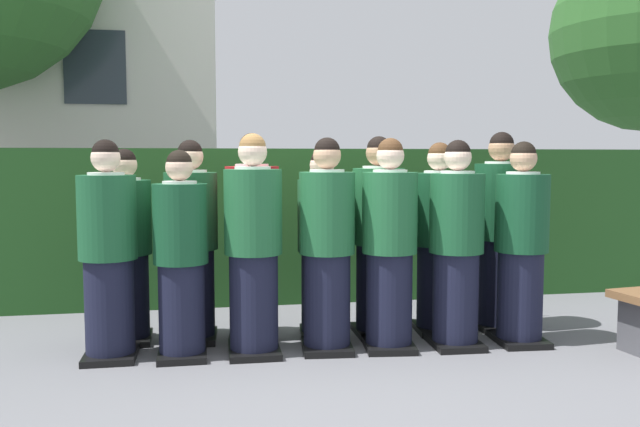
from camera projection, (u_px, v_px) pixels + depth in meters
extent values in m
plane|color=slate|center=(325.00, 351.00, 5.04)|extent=(60.00, 60.00, 0.00)
cylinder|color=black|center=(110.00, 309.00, 4.82)|extent=(0.36, 0.36, 0.75)
cube|color=black|center=(111.00, 355.00, 4.85)|extent=(0.38, 0.47, 0.05)
cylinder|color=#19512D|center=(107.00, 217.00, 4.76)|extent=(0.42, 0.42, 0.62)
cylinder|color=white|center=(106.00, 174.00, 4.74)|extent=(0.26, 0.26, 0.03)
cube|color=gold|center=(111.00, 199.00, 4.95)|extent=(0.04, 0.01, 0.27)
sphere|color=beige|center=(106.00, 158.00, 4.73)|extent=(0.21, 0.21, 0.21)
sphere|color=black|center=(105.00, 153.00, 4.72)|extent=(0.19, 0.19, 0.19)
cylinder|color=black|center=(182.00, 310.00, 4.85)|extent=(0.34, 0.34, 0.71)
cube|color=black|center=(183.00, 354.00, 4.87)|extent=(0.36, 0.44, 0.05)
cylinder|color=#144728|center=(180.00, 224.00, 4.79)|extent=(0.40, 0.40, 0.59)
cylinder|color=white|center=(180.00, 183.00, 4.77)|extent=(0.25, 0.25, 0.03)
cube|color=gold|center=(181.00, 206.00, 4.97)|extent=(0.04, 0.01, 0.26)
sphere|color=beige|center=(179.00, 167.00, 4.76)|extent=(0.20, 0.20, 0.20)
sphere|color=black|center=(179.00, 162.00, 4.75)|extent=(0.19, 0.19, 0.19)
cylinder|color=black|center=(254.00, 304.00, 4.93)|extent=(0.37, 0.37, 0.77)
cube|color=black|center=(254.00, 350.00, 4.96)|extent=(0.39, 0.49, 0.05)
cylinder|color=#1E5B33|center=(253.00, 212.00, 4.87)|extent=(0.44, 0.44, 0.64)
cylinder|color=white|center=(253.00, 169.00, 4.85)|extent=(0.27, 0.27, 0.03)
cube|color=gold|center=(251.00, 193.00, 5.07)|extent=(0.04, 0.01, 0.28)
sphere|color=beige|center=(253.00, 152.00, 4.84)|extent=(0.22, 0.22, 0.22)
sphere|color=olive|center=(253.00, 147.00, 4.83)|extent=(0.20, 0.20, 0.20)
cube|color=white|center=(251.00, 221.00, 5.15)|extent=(0.15, 0.01, 0.20)
cylinder|color=black|center=(327.00, 302.00, 5.04)|extent=(0.36, 0.36, 0.76)
cube|color=black|center=(327.00, 346.00, 5.07)|extent=(0.42, 0.50, 0.05)
cylinder|color=#1E5B33|center=(327.00, 213.00, 4.98)|extent=(0.43, 0.43, 0.63)
cylinder|color=white|center=(327.00, 171.00, 4.95)|extent=(0.27, 0.27, 0.03)
cube|color=#236038|center=(324.00, 195.00, 5.17)|extent=(0.04, 0.02, 0.28)
sphere|color=tan|center=(327.00, 155.00, 4.94)|extent=(0.21, 0.21, 0.21)
sphere|color=black|center=(327.00, 150.00, 4.94)|extent=(0.20, 0.20, 0.20)
cube|color=white|center=(324.00, 222.00, 5.26)|extent=(0.15, 0.02, 0.20)
cylinder|color=black|center=(389.00, 301.00, 5.08)|extent=(0.36, 0.36, 0.76)
cube|color=black|center=(389.00, 345.00, 5.11)|extent=(0.43, 0.51, 0.05)
cylinder|color=#1E5B33|center=(390.00, 213.00, 5.03)|extent=(0.43, 0.43, 0.63)
cylinder|color=white|center=(390.00, 172.00, 5.00)|extent=(0.27, 0.27, 0.03)
cube|color=navy|center=(386.00, 195.00, 5.22)|extent=(0.04, 0.02, 0.28)
sphere|color=beige|center=(390.00, 156.00, 4.99)|extent=(0.21, 0.21, 0.21)
sphere|color=#472D19|center=(390.00, 151.00, 4.99)|extent=(0.20, 0.20, 0.20)
cylinder|color=black|center=(455.00, 299.00, 5.14)|extent=(0.36, 0.36, 0.75)
cube|color=black|center=(455.00, 343.00, 5.17)|extent=(0.40, 0.48, 0.05)
cylinder|color=#19512D|center=(457.00, 213.00, 5.08)|extent=(0.42, 0.42, 0.62)
cylinder|color=white|center=(458.00, 173.00, 5.06)|extent=(0.26, 0.26, 0.03)
cube|color=navy|center=(449.00, 196.00, 5.27)|extent=(0.04, 0.01, 0.27)
sphere|color=beige|center=(458.00, 157.00, 5.05)|extent=(0.21, 0.21, 0.21)
sphere|color=black|center=(458.00, 152.00, 5.04)|extent=(0.20, 0.20, 0.20)
cube|color=white|center=(445.00, 222.00, 5.36)|extent=(0.15, 0.01, 0.20)
cylinder|color=black|center=(520.00, 297.00, 5.23)|extent=(0.36, 0.36, 0.75)
cube|color=black|center=(519.00, 340.00, 5.26)|extent=(0.40, 0.49, 0.05)
cylinder|color=#144728|center=(522.00, 213.00, 5.17)|extent=(0.42, 0.42, 0.62)
cylinder|color=white|center=(523.00, 174.00, 5.14)|extent=(0.26, 0.26, 0.03)
cube|color=gold|center=(512.00, 196.00, 5.36)|extent=(0.04, 0.01, 0.27)
sphere|color=tan|center=(523.00, 158.00, 5.13)|extent=(0.21, 0.21, 0.21)
sphere|color=black|center=(524.00, 154.00, 5.13)|extent=(0.19, 0.19, 0.19)
cylinder|color=black|center=(128.00, 298.00, 5.26)|extent=(0.34, 0.34, 0.72)
cube|color=black|center=(129.00, 339.00, 5.29)|extent=(0.37, 0.46, 0.05)
cylinder|color=#19512D|center=(126.00, 217.00, 5.21)|extent=(0.41, 0.41, 0.59)
cylinder|color=white|center=(125.00, 180.00, 5.18)|extent=(0.25, 0.25, 0.03)
cube|color=gold|center=(127.00, 201.00, 5.38)|extent=(0.04, 0.01, 0.26)
sphere|color=beige|center=(124.00, 165.00, 5.17)|extent=(0.20, 0.20, 0.20)
sphere|color=black|center=(124.00, 160.00, 5.17)|extent=(0.19, 0.19, 0.19)
cylinder|color=black|center=(192.00, 295.00, 5.31)|extent=(0.36, 0.36, 0.75)
cube|color=black|center=(193.00, 337.00, 5.34)|extent=(0.40, 0.49, 0.05)
cylinder|color=#1E5B33|center=(191.00, 211.00, 5.25)|extent=(0.43, 0.43, 0.62)
cylinder|color=white|center=(190.00, 172.00, 5.23)|extent=(0.26, 0.26, 0.03)
cube|color=gold|center=(192.00, 194.00, 5.44)|extent=(0.04, 0.01, 0.27)
sphere|color=beige|center=(190.00, 157.00, 5.22)|extent=(0.21, 0.21, 0.21)
sphere|color=black|center=(190.00, 152.00, 5.21)|extent=(0.20, 0.20, 0.20)
cylinder|color=black|center=(253.00, 291.00, 5.38)|extent=(0.37, 0.37, 0.78)
cube|color=black|center=(253.00, 334.00, 5.41)|extent=(0.44, 0.52, 0.05)
cylinder|color=#AD191E|center=(252.00, 206.00, 5.32)|extent=(0.44, 0.44, 0.64)
cylinder|color=white|center=(252.00, 166.00, 5.30)|extent=(0.27, 0.27, 0.03)
cube|color=gold|center=(253.00, 189.00, 5.52)|extent=(0.04, 0.02, 0.28)
sphere|color=beige|center=(252.00, 150.00, 5.29)|extent=(0.22, 0.22, 0.22)
sphere|color=black|center=(252.00, 146.00, 5.28)|extent=(0.20, 0.20, 0.20)
cylinder|color=black|center=(322.00, 294.00, 5.44)|extent=(0.34, 0.34, 0.72)
cube|color=black|center=(322.00, 333.00, 5.47)|extent=(0.41, 0.48, 0.05)
cylinder|color=#1E5B33|center=(322.00, 216.00, 5.38)|extent=(0.41, 0.41, 0.59)
cylinder|color=white|center=(322.00, 179.00, 5.36)|extent=(0.25, 0.25, 0.03)
cube|color=gold|center=(320.00, 200.00, 5.57)|extent=(0.04, 0.02, 0.26)
sphere|color=beige|center=(322.00, 165.00, 5.35)|extent=(0.20, 0.20, 0.20)
sphere|color=black|center=(322.00, 161.00, 5.35)|extent=(0.19, 0.19, 0.19)
cylinder|color=black|center=(378.00, 289.00, 5.50)|extent=(0.37, 0.37, 0.77)
cube|color=black|center=(378.00, 331.00, 5.53)|extent=(0.39, 0.48, 0.05)
cylinder|color=#1E5B33|center=(378.00, 206.00, 5.44)|extent=(0.43, 0.43, 0.64)
cylinder|color=white|center=(379.00, 168.00, 5.41)|extent=(0.27, 0.27, 0.03)
cube|color=gold|center=(373.00, 190.00, 5.63)|extent=(0.04, 0.01, 0.28)
sphere|color=tan|center=(379.00, 153.00, 5.40)|extent=(0.22, 0.22, 0.22)
sphere|color=black|center=(379.00, 148.00, 5.40)|extent=(0.20, 0.20, 0.20)
cylinder|color=black|center=(438.00, 288.00, 5.59)|extent=(0.36, 0.36, 0.75)
cube|color=black|center=(437.00, 328.00, 5.61)|extent=(0.42, 0.50, 0.05)
cylinder|color=#144728|center=(439.00, 209.00, 5.53)|extent=(0.42, 0.42, 0.62)
cylinder|color=white|center=(439.00, 172.00, 5.50)|extent=(0.26, 0.26, 0.03)
cube|color=navy|center=(433.00, 194.00, 5.72)|extent=(0.04, 0.02, 0.27)
sphere|color=beige|center=(440.00, 158.00, 5.49)|extent=(0.21, 0.21, 0.21)
sphere|color=#472D19|center=(440.00, 154.00, 5.49)|extent=(0.19, 0.19, 0.19)
cylinder|color=black|center=(498.00, 284.00, 5.68)|extent=(0.38, 0.38, 0.79)
cube|color=black|center=(497.00, 325.00, 5.71)|extent=(0.40, 0.49, 0.05)
cylinder|color=#144728|center=(500.00, 202.00, 5.61)|extent=(0.45, 0.45, 0.65)
cylinder|color=white|center=(501.00, 163.00, 5.59)|extent=(0.28, 0.28, 0.03)
cube|color=gold|center=(490.00, 186.00, 5.81)|extent=(0.04, 0.01, 0.29)
sphere|color=tan|center=(502.00, 148.00, 5.58)|extent=(0.22, 0.22, 0.22)
sphere|color=black|center=(502.00, 144.00, 5.57)|extent=(0.21, 0.21, 0.21)
cube|color=white|center=(486.00, 210.00, 5.90)|extent=(0.15, 0.01, 0.20)
cube|color=#214C1E|center=(291.00, 224.00, 6.91)|extent=(10.35, 0.70, 1.59)
cube|color=silver|center=(28.00, 112.00, 11.48)|extent=(6.51, 3.93, 4.61)
cube|color=#2D3842|center=(95.00, 67.00, 9.74)|extent=(0.90, 0.04, 1.10)
cube|color=#4C4C51|center=(637.00, 327.00, 4.92)|extent=(0.12, 0.33, 0.42)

